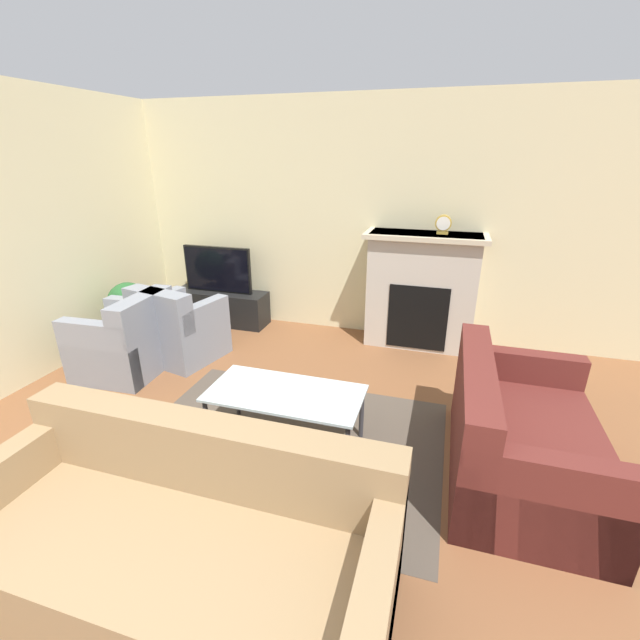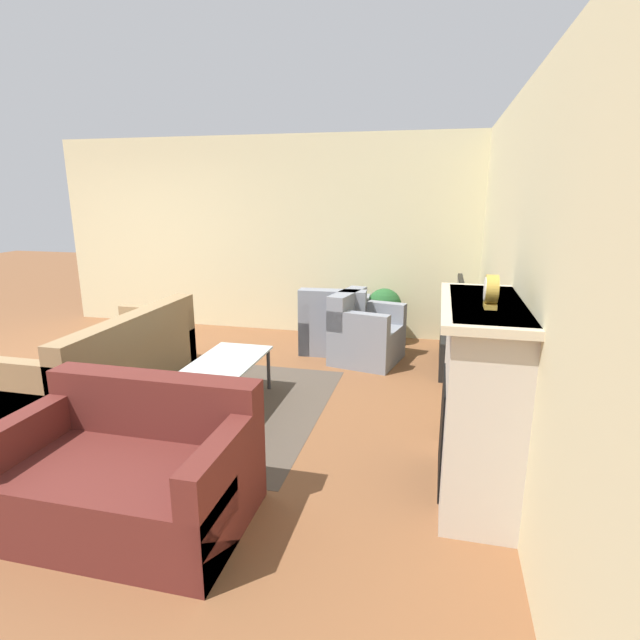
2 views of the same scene
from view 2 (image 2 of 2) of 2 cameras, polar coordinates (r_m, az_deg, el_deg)
ground_plane at (r=6.11m, az=-28.99°, el=-6.10°), size 20.00×20.00×0.00m
wall_back at (r=4.24m, az=20.96°, el=5.28°), size 8.07×0.06×2.70m
wall_left at (r=6.97m, az=-1.12°, el=9.48°), size 0.06×7.55×2.70m
area_rug at (r=4.80m, az=-10.53°, el=-9.81°), size 2.35×1.76×0.00m
fireplace at (r=3.45m, az=17.71°, el=-8.16°), size 1.29×0.50×1.29m
tv_stand at (r=5.97m, az=15.34°, el=-3.06°), size 1.23×0.38×0.42m
tv at (r=5.84m, az=15.65°, el=1.66°), size 0.90×0.06×0.58m
couch_sectional at (r=5.37m, az=-22.91°, el=-4.80°), size 2.10×0.89×0.82m
couch_loveseat at (r=3.37m, az=-20.75°, el=-16.20°), size 0.92×1.43×0.82m
armchair_by_window at (r=6.29m, az=1.74°, el=-0.77°), size 0.80×0.85×0.82m
armchair_accent at (r=5.91m, az=5.09°, el=-1.80°), size 0.90×0.86×0.82m
coffee_table at (r=4.66m, az=-10.95°, el=-5.25°), size 1.15×0.56×0.45m
potted_plant at (r=6.55m, az=7.33°, el=1.13°), size 0.45×0.45×0.74m
mantel_clock at (r=3.08m, az=18.97°, el=3.18°), size 0.17×0.07×0.20m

